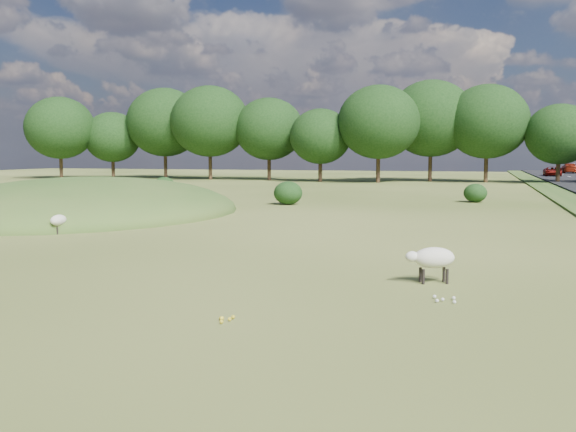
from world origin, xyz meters
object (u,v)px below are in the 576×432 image
at_px(sheep_0, 59,220).
at_px(sheep_3, 433,258).
at_px(car_3, 552,171).
at_px(car_1, 569,168).

distance_m(sheep_0, sheep_3, 16.53).
height_order(sheep_0, sheep_3, sheep_3).
height_order(sheep_0, car_3, car_3).
bearing_deg(sheep_3, car_3, -118.62).
xyz_separation_m(sheep_0, sheep_3, (15.43, -5.92, 0.10)).
bearing_deg(sheep_3, sheep_0, -41.69).
distance_m(sheep_0, car_1, 88.82).
bearing_deg(sheep_0, car_3, -22.71).
height_order(car_1, car_3, car_1).
height_order(sheep_0, car_1, car_1).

